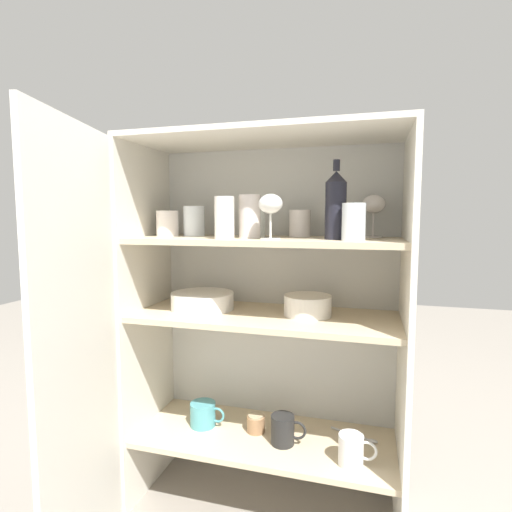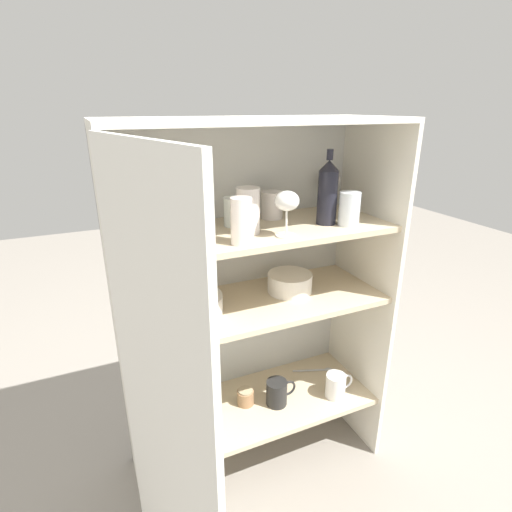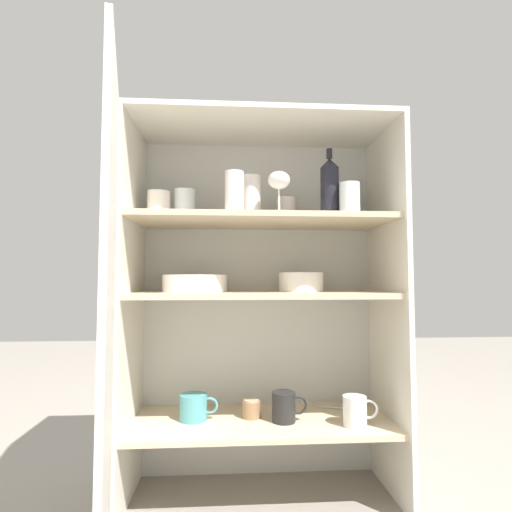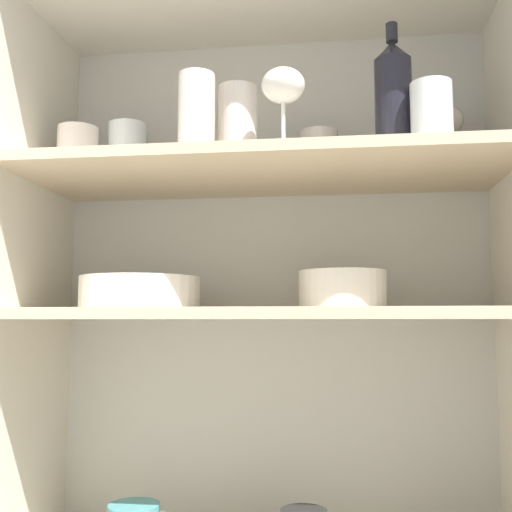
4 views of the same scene
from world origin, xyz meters
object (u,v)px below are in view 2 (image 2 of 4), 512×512
at_px(coffee_mug_primary, 336,385).
at_px(plate_stack_white, 188,305).
at_px(storage_jar, 245,397).
at_px(wine_bottle, 328,192).
at_px(mixing_bowl_large, 290,282).

bearing_deg(coffee_mug_primary, plate_stack_white, 169.57).
bearing_deg(storage_jar, wine_bottle, -12.52).
distance_m(wine_bottle, storage_jar, 0.86).
bearing_deg(wine_bottle, plate_stack_white, 173.24).
relative_size(mixing_bowl_large, storage_jar, 2.47).
distance_m(coffee_mug_primary, storage_jar, 0.37).
xyz_separation_m(wine_bottle, coffee_mug_primary, (0.07, -0.05, -0.79)).
bearing_deg(plate_stack_white, coffee_mug_primary, -10.43).
height_order(coffee_mug_primary, storage_jar, coffee_mug_primary).
height_order(wine_bottle, plate_stack_white, wine_bottle).
bearing_deg(mixing_bowl_large, coffee_mug_primary, -34.64).
distance_m(plate_stack_white, storage_jar, 0.50).
relative_size(plate_stack_white, coffee_mug_primary, 1.91).
bearing_deg(wine_bottle, coffee_mug_primary, -32.84).
height_order(wine_bottle, coffee_mug_primary, wine_bottle).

